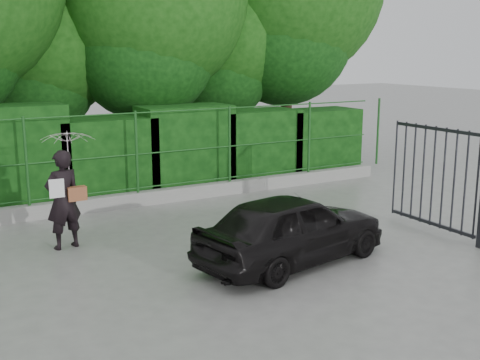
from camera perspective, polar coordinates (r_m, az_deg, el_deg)
ground at (r=9.40m, az=-2.37°, el=-8.80°), size 80.00×80.00×0.00m
kerb at (r=13.34m, az=-11.23°, el=-1.98°), size 14.00×0.25×0.30m
fence at (r=13.20m, az=-10.51°, el=2.56°), size 14.13×0.06×1.80m
hedge at (r=14.06m, az=-13.26°, el=2.15°), size 14.20×1.20×2.25m
trees at (r=16.42m, az=-11.70°, el=16.35°), size 17.10×6.15×8.08m
gate at (r=11.34m, az=20.53°, el=0.35°), size 0.22×2.33×2.36m
woman at (r=10.67m, az=-16.13°, el=0.67°), size 0.95×0.92×2.04m
car at (r=9.69m, az=4.96°, el=-4.57°), size 3.59×1.98×1.16m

